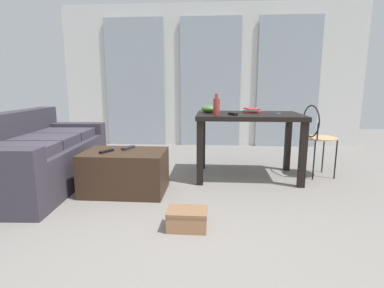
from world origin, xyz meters
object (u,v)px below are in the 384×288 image
wire_chair (316,132)px  book_stack (252,110)px  couch (37,157)px  coffee_table (125,172)px  bottle_near (216,106)px  craft_table (248,123)px  scissors (277,114)px  tv_remote_primary (128,148)px  shoebox (187,219)px  tv_remote_on_table (233,114)px  bowl (209,109)px  tv_remote_secondary (107,151)px

wire_chair → book_stack: (-0.73, 0.09, 0.24)m
couch → wire_chair: (3.06, 0.56, 0.22)m
coffee_table → bottle_near: bearing=27.6°
craft_table → scissors: 0.33m
tv_remote_primary → craft_table: bearing=42.8°
book_stack → shoebox: bearing=-112.4°
coffee_table → couch: bearing=172.0°
wire_chair → bottle_near: (-1.16, -0.23, 0.31)m
tv_remote_on_table → scissors: 0.54m
wire_chair → craft_table: bearing=-173.6°
bowl → craft_table: bearing=-9.9°
tv_remote_on_table → tv_remote_secondary: tv_remote_on_table is taller
coffee_table → wire_chair: size_ratio=0.95×
couch → scissors: (2.59, 0.47, 0.44)m
couch → tv_remote_on_table: couch is taller
craft_table → shoebox: bearing=-113.1°
coffee_table → scissors: scissors is taller
coffee_table → tv_remote_secondary: 0.28m
tv_remote_on_table → tv_remote_primary: tv_remote_on_table is taller
craft_table → bowl: bowl is taller
tv_remote_primary → shoebox: bearing=-30.3°
bottle_near → tv_remote_on_table: 0.20m
bottle_near → tv_remote_on_table: bearing=-16.1°
couch → tv_remote_secondary: (0.84, -0.19, 0.12)m
scissors → tv_remote_secondary: (-1.75, -0.66, -0.32)m
tv_remote_primary → bowl: bearing=56.7°
scissors → book_stack: bearing=143.6°
tv_remote_secondary → book_stack: bearing=55.8°
scissors → shoebox: (-0.89, -1.36, -0.68)m
coffee_table → tv_remote_on_table: 1.29m
wire_chair → tv_remote_on_table: wire_chair is taller
tv_remote_secondary → wire_chair: bearing=44.9°
book_stack → craft_table: bearing=-107.1°
coffee_table → book_stack: bearing=30.9°
coffee_table → bottle_near: bottle_near is taller
tv_remote_primary → couch: bearing=-160.2°
bottle_near → bowl: (-0.08, 0.22, -0.05)m
bowl → coffee_table: bearing=-139.9°
couch → tv_remote_on_table: (2.08, 0.28, 0.45)m
coffee_table → craft_table: craft_table is taller
tv_remote_primary → book_stack: bearing=48.5°
coffee_table → bowl: bearing=40.1°
couch → wire_chair: wire_chair is taller
bottle_near → tv_remote_secondary: 1.26m
couch → tv_remote_secondary: couch is taller
couch → shoebox: couch is taller
bottle_near → scissors: size_ratio=2.26×
shoebox → bottle_near: bearing=80.1°
couch → tv_remote_primary: (1.00, -0.03, 0.12)m
shoebox → tv_remote_secondary: bearing=140.9°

